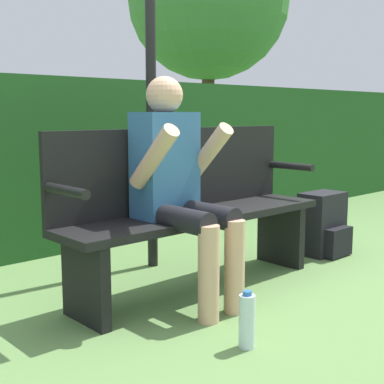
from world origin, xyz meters
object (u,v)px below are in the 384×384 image
at_px(water_bottle, 247,321).
at_px(person_seated, 178,180).
at_px(signpost, 151,52).
at_px(park_bench, 191,206).
at_px(backpack, 324,225).

bearing_deg(water_bottle, person_seated, 75.02).
bearing_deg(person_seated, signpost, 62.58).
xyz_separation_m(person_seated, water_bottle, (-0.18, -0.68, -0.57)).
relative_size(person_seated, signpost, 0.49).
height_order(park_bench, person_seated, person_seated).
bearing_deg(park_bench, water_bottle, -116.59).
xyz_separation_m(person_seated, backpack, (1.48, 0.02, -0.48)).
relative_size(backpack, signpost, 0.18).
relative_size(park_bench, backpack, 3.88).
xyz_separation_m(person_seated, signpost, (0.34, 0.65, 0.77)).
xyz_separation_m(park_bench, water_bottle, (-0.41, -0.82, -0.38)).
bearing_deg(signpost, water_bottle, -111.32).
bearing_deg(signpost, person_seated, -117.42).
bearing_deg(person_seated, park_bench, 31.70).
bearing_deg(backpack, signpost, 151.28).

